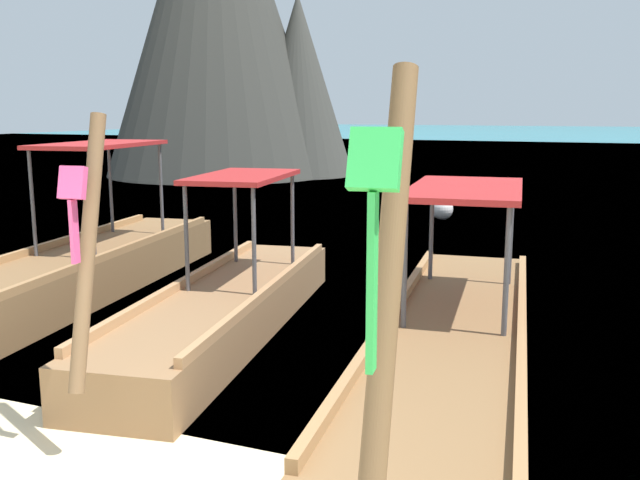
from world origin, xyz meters
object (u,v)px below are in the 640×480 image
at_px(longtail_boat_violet_ribbon, 74,272).
at_px(mooring_buoy_near, 442,209).
at_px(longtail_boat_green_ribbon, 453,351).
at_px(karst_rock, 226,7).
at_px(longtail_boat_pink_ribbon, 226,306).

distance_m(longtail_boat_violet_ribbon, mooring_buoy_near, 9.64).
bearing_deg(longtail_boat_green_ribbon, longtail_boat_violet_ribbon, 167.31).
xyz_separation_m(longtail_boat_violet_ribbon, mooring_buoy_near, (3.29, 9.06, -0.10)).
bearing_deg(karst_rock, longtail_boat_violet_ribbon, -67.29).
bearing_deg(longtail_boat_pink_ribbon, longtail_boat_violet_ribbon, 167.67).
bearing_deg(mooring_buoy_near, longtail_boat_pink_ribbon, -93.02).
distance_m(longtail_boat_violet_ribbon, karst_rock, 20.58).
bearing_deg(longtail_boat_green_ribbon, karst_rock, 124.28).
height_order(longtail_boat_violet_ribbon, karst_rock, karst_rock).
bearing_deg(longtail_boat_violet_ribbon, karst_rock, 112.71).
relative_size(longtail_boat_green_ribbon, karst_rock, 0.53).
xyz_separation_m(longtail_boat_pink_ribbon, mooring_buoy_near, (0.51, 9.67, -0.07)).
bearing_deg(mooring_buoy_near, karst_rock, 140.29).
relative_size(longtail_boat_pink_ribbon, longtail_boat_green_ribbon, 0.81).
bearing_deg(mooring_buoy_near, longtail_boat_violet_ribbon, -109.94).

